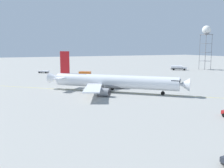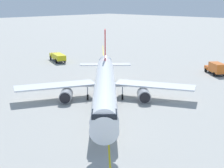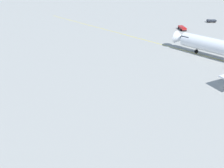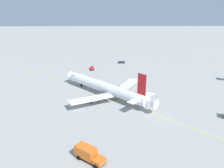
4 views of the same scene
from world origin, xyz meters
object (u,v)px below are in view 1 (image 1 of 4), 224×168
catering_truck_truck (84,75)px  pushback_tug_truck (44,71)px  airliner_main (113,82)px  fuel_tanker_truck (178,68)px  radar_tower (206,33)px

catering_truck_truck → pushback_tug_truck: size_ratio=1.30×
airliner_main → catering_truck_truck: (-36.42, 3.78, -1.44)m
fuel_tanker_truck → pushback_tug_truck: (-17.77, -74.93, -0.76)m
pushback_tug_truck → fuel_tanker_truck: bearing=-154.7°
catering_truck_truck → pushback_tug_truck: 34.10m
catering_truck_truck → pushback_tug_truck: (-32.45, -10.45, -0.85)m
pushback_tug_truck → radar_tower: size_ratio=0.21×
pushback_tug_truck → catering_truck_truck: bearing=146.5°
fuel_tanker_truck → pushback_tug_truck: 77.01m
fuel_tanker_truck → radar_tower: bearing=25.3°
fuel_tanker_truck → catering_truck_truck: (14.68, -64.48, 0.09)m
fuel_tanker_truck → radar_tower: (3.19, 17.95, 20.67)m
airliner_main → pushback_tug_truck: airliner_main is taller
fuel_tanker_truck → radar_tower: 27.56m
airliner_main → radar_tower: radar_tower is taller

